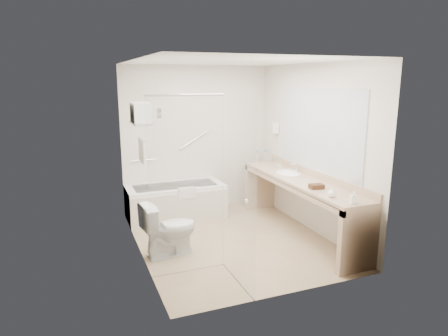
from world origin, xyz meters
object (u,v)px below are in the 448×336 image
object	(u,v)px
vanity_counter	(300,192)
water_bottle_left	(277,164)
toilet	(169,229)
bathtub	(176,201)
amenity_basket	(316,186)

from	to	relation	value
vanity_counter	water_bottle_left	bearing A→B (deg)	91.43
toilet	water_bottle_left	distance (m)	2.16
bathtub	water_bottle_left	xyz separation A→B (m)	(1.51, -0.70, 0.65)
bathtub	toilet	bearing A→B (deg)	-107.84
toilet	water_bottle_left	xyz separation A→B (m)	(1.96, 0.70, 0.57)
amenity_basket	water_bottle_left	xyz separation A→B (m)	(0.08, 1.23, 0.05)
vanity_counter	amenity_basket	size ratio (longest dim) A/B	14.65
bathtub	toilet	size ratio (longest dim) A/B	2.20
vanity_counter	amenity_basket	distance (m)	0.60
toilet	amenity_basket	world-z (taller)	amenity_basket
amenity_basket	vanity_counter	bearing A→B (deg)	80.28
amenity_basket	water_bottle_left	world-z (taller)	water_bottle_left
water_bottle_left	toilet	bearing A→B (deg)	-160.24
toilet	amenity_basket	size ratio (longest dim) A/B	3.94
vanity_counter	water_bottle_left	world-z (taller)	water_bottle_left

